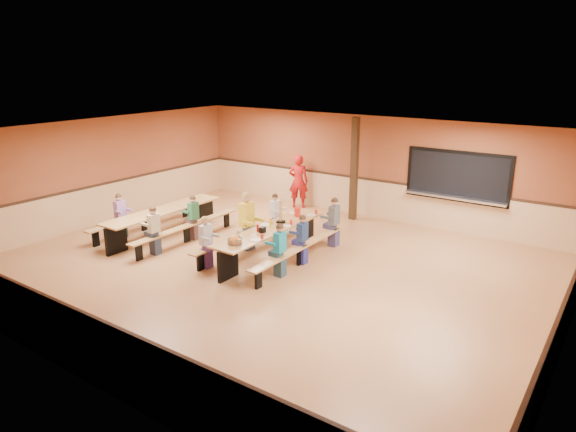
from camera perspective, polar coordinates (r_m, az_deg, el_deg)
The scene contains 23 objects.
ground at distance 11.74m, azimuth -2.12°, elevation -5.74°, with size 12.00×12.00×0.00m, color #986139.
room_envelope at distance 11.49m, azimuth -2.16°, elevation -2.56°, with size 12.04×10.04×3.02m.
kitchen_pass_through at distance 14.48m, azimuth 18.29°, elevation 3.98°, with size 2.78×0.28×1.38m.
structural_post at distance 14.99m, azimuth 7.37°, elevation 5.15°, with size 0.18×0.18×3.00m, color black.
cafeteria_table_main at distance 12.15m, azimuth -1.90°, elevation -2.28°, with size 1.91×3.70×0.74m.
cafeteria_table_second at distance 14.02m, azimuth -13.61°, elevation -0.13°, with size 1.91×3.70×0.74m.
seated_child_white_left at distance 11.68m, azimuth -9.11°, elevation -2.94°, with size 0.36×0.30×1.19m, color #BBBAC1, non-canonical shape.
seated_adult_yellow at distance 12.67m, azimuth -4.59°, elevation -0.61°, with size 0.48×0.39×1.43m, color yellow, non-canonical shape.
seated_child_grey_left at distance 13.60m, azimuth -1.44°, elevation 0.06°, with size 0.34×0.28×1.16m, color silver, non-canonical shape.
seated_child_teal_right at distance 11.08m, azimuth -0.90°, elevation -3.86°, with size 0.35×0.29×1.18m, color teal, non-canonical shape.
seated_child_navy_right at distance 11.77m, azimuth 1.62°, elevation -2.66°, with size 0.34×0.28×1.15m, color navy, non-canonical shape.
seated_child_char_right at distance 12.93m, azimuth 5.14°, elevation -0.71°, with size 0.38×0.31×1.24m, color #464B4E, non-canonical shape.
seated_child_purple_sec at distance 14.17m, azimuth -18.11°, elevation -0.03°, with size 0.36×0.29×1.19m, color #9161A0, non-canonical shape.
seated_child_green_sec at distance 13.60m, azimuth -10.43°, elevation -0.20°, with size 0.35×0.28×1.16m, color #296640, non-canonical shape.
seated_child_tan_sec at distance 12.75m, azimuth -14.64°, elevation -1.61°, with size 0.35×0.29×1.18m, color beige, non-canonical shape.
standing_woman at distance 16.26m, azimuth 1.16°, elevation 3.88°, with size 0.62×0.41×1.70m, color #A41212.
punch_pitcher at distance 12.95m, azimuth 1.06°, elevation 0.45°, with size 0.16×0.16×0.22m, color red.
chip_bowl at distance 11.08m, azimuth -5.93°, elevation -2.72°, with size 0.32×0.32×0.15m, color orange, non-canonical shape.
napkin_dispenser at distance 11.75m, azimuth -2.85°, elevation -1.53°, with size 0.10×0.14×0.13m, color black.
condiment_mustard at distance 12.11m, azimuth -1.96°, elevation -0.86°, with size 0.06×0.06×0.17m, color yellow.
condiment_ketchup at distance 11.82m, azimuth -3.39°, elevation -1.33°, with size 0.06×0.06×0.17m, color #B2140F.
table_paddle at distance 12.40m, azimuth -0.79°, elevation -0.17°, with size 0.16×0.16×0.56m.
place_settings at distance 12.07m, azimuth -1.92°, elevation -1.07°, with size 0.65×3.30×0.11m, color beige, non-canonical shape.
Camera 1 is at (6.54, -8.64, 4.52)m, focal length 32.00 mm.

